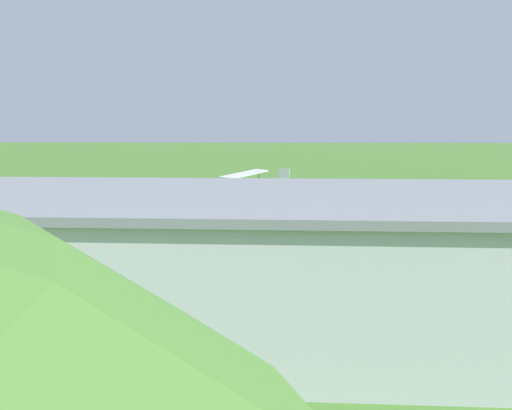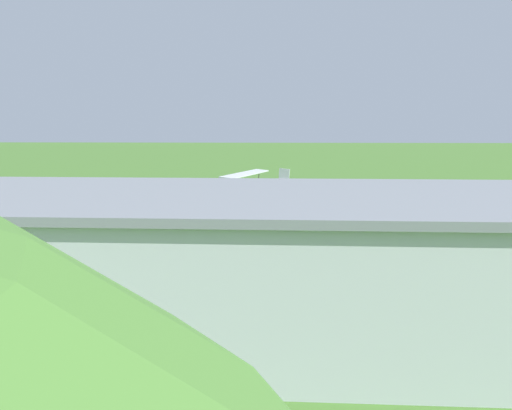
# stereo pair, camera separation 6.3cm
# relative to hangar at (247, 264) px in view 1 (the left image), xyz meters

# --- Properties ---
(ground_plane) EXTENTS (400.00, 400.00, 0.00)m
(ground_plane) POSITION_rel_hangar_xyz_m (-1.54, -33.68, -3.31)
(ground_plane) COLOR #47752D
(hangar) EXTENTS (32.43, 13.80, 6.59)m
(hangar) POSITION_rel_hangar_xyz_m (0.00, 0.00, 0.00)
(hangar) COLOR silver
(hangar) RESTS_ON ground_plane
(biplane) EXTENTS (7.66, 9.47, 3.42)m
(biplane) POSITION_rel_hangar_xyz_m (0.96, -30.76, 0.19)
(biplane) COLOR silver
(car_orange) EXTENTS (2.54, 4.85, 1.62)m
(car_orange) POSITION_rel_hangar_xyz_m (14.82, -13.61, -2.46)
(car_orange) COLOR orange
(car_orange) RESTS_ON ground_plane
(person_crossing_taxiway) EXTENTS (0.52, 0.52, 1.62)m
(person_crossing_taxiway) POSITION_rel_hangar_xyz_m (-4.93, -17.59, -2.50)
(person_crossing_taxiway) COLOR beige
(person_crossing_taxiway) RESTS_ON ground_plane
(person_at_fence_line) EXTENTS (0.40, 0.40, 1.61)m
(person_at_fence_line) POSITION_rel_hangar_xyz_m (-13.53, -14.92, -2.51)
(person_at_fence_line) COLOR #3F3F47
(person_at_fence_line) RESTS_ON ground_plane
(person_watching_takeoff) EXTENTS (0.52, 0.52, 1.66)m
(person_watching_takeoff) POSITION_rel_hangar_xyz_m (8.33, -15.21, -2.48)
(person_watching_takeoff) COLOR navy
(person_watching_takeoff) RESTS_ON ground_plane
(person_near_hangar_door) EXTENTS (0.43, 0.43, 1.72)m
(person_near_hangar_door) POSITION_rel_hangar_xyz_m (-12.92, -11.69, -2.44)
(person_near_hangar_door) COLOR #B23333
(person_near_hangar_door) RESTS_ON ground_plane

